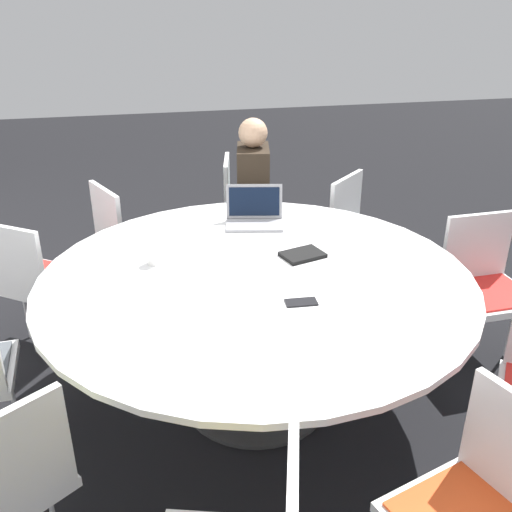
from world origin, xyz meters
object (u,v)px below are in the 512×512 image
chair_1 (127,234)px  chair_9 (361,228)px  chair_2 (33,275)px  chair_8 (486,279)px  cell_phone (301,302)px  person_0 (255,189)px  chair_0 (244,203)px  coffee_cup (154,255)px  chair_6 (486,504)px  laptop (254,214)px  spiral_notebook (303,255)px

chair_1 → chair_9: size_ratio=1.00×
chair_1 → chair_2: 0.73m
chair_8 → cell_phone: bearing=17.2°
chair_9 → person_0: bearing=-75.3°
chair_0 → coffee_cup: size_ratio=9.21×
chair_6 → chair_2: bearing=21.8°
chair_0 → cell_phone: bearing=7.7°
chair_2 → laptop: (-0.06, -1.29, 0.29)m
chair_2 → chair_8: same height
chair_9 → coffee_cup: 1.62m
chair_1 → person_0: person_0 is taller
spiral_notebook → coffee_cup: coffee_cup is taller
spiral_notebook → laptop: bearing=15.8°
chair_0 → person_0: bearing=19.0°
chair_1 → coffee_cup: 1.03m
chair_6 → coffee_cup: chair_6 is taller
chair_9 → cell_phone: 1.54m
chair_6 → chair_9: size_ratio=1.00×
coffee_cup → cell_phone: coffee_cup is taller
chair_0 → spiral_notebook: bearing=12.1°
chair_1 → chair_0: bearing=91.8°
chair_1 → chair_9: 1.58m
chair_1 → chair_2: (-0.49, 0.54, 0.00)m
chair_0 → spiral_notebook: chair_0 is taller
chair_8 → coffee_cup: size_ratio=9.21×
person_0 → chair_6: bearing=15.2°
chair_1 → spiral_notebook: size_ratio=3.51×
person_0 → cell_phone: 1.70m
person_0 → cell_phone: size_ratio=8.37×
chair_6 → laptop: (1.94, 0.33, 0.29)m
chair_2 → cell_phone: size_ratio=5.94×
coffee_cup → chair_9: bearing=-62.5°
chair_6 → chair_9: bearing=-29.3°
chair_2 → laptop: size_ratio=2.32×
chair_1 → cell_phone: size_ratio=5.94×
person_0 → cell_phone: bearing=6.1°
chair_6 → chair_8: (1.39, -0.89, 0.00)m
chair_2 → spiral_notebook: (-0.57, -1.43, 0.24)m
chair_9 → laptop: laptop is taller
spiral_notebook → chair_1: bearing=40.0°
cell_phone → chair_8: bearing=-70.8°
chair_0 → chair_1: same height
laptop → chair_6: bearing=-68.7°
laptop → spiral_notebook: (-0.51, -0.14, -0.05)m
chair_8 → spiral_notebook: bearing=-4.0°
chair_8 → laptop: bearing=-26.1°
chair_9 → laptop: size_ratio=2.32×
chair_2 → chair_9: (0.25, -2.10, 0.00)m
person_0 → coffee_cup: bearing=-22.1°
chair_1 → chair_2: size_ratio=1.00×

